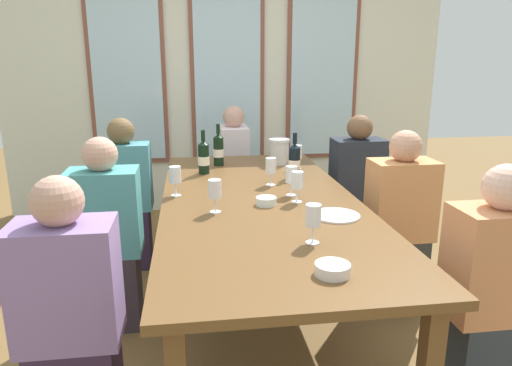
{
  "coord_description": "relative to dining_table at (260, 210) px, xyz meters",
  "views": [
    {
      "loc": [
        -0.38,
        -2.51,
        1.51
      ],
      "look_at": [
        0.0,
        0.18,
        0.79
      ],
      "focal_mm": 32.97,
      "sensor_mm": 36.0,
      "label": 1
    }
  ],
  "objects": [
    {
      "name": "wine_bottle_2",
      "position": [
        -0.18,
        0.91,
        0.18
      ],
      "size": [
        0.08,
        0.08,
        0.31
      ],
      "color": "black",
      "rests_on": "dining_table"
    },
    {
      "name": "seated_person_1",
      "position": [
        0.86,
        -0.87,
        -0.15
      ],
      "size": [
        0.38,
        0.24,
        1.11
      ],
      "color": "#2E363E",
      "rests_on": "ground"
    },
    {
      "name": "dining_table",
      "position": [
        0.0,
        0.0,
        0.0
      ],
      "size": [
        1.1,
        2.46,
        0.74
      ],
      "color": "brown",
      "rests_on": "ground"
    },
    {
      "name": "wine_glass_3",
      "position": [
        0.19,
        0.06,
        0.18
      ],
      "size": [
        0.07,
        0.07,
        0.17
      ],
      "color": "white",
      "rests_on": "dining_table"
    },
    {
      "name": "wine_glass_5",
      "position": [
        -0.26,
        -0.19,
        0.18
      ],
      "size": [
        0.07,
        0.07,
        0.17
      ],
      "color": "white",
      "rests_on": "dining_table"
    },
    {
      "name": "wine_glass_6",
      "position": [
        -0.47,
        0.14,
        0.18
      ],
      "size": [
        0.07,
        0.07,
        0.17
      ],
      "color": "white",
      "rests_on": "dining_table"
    },
    {
      "name": "tasting_bowl_1",
      "position": [
        0.12,
        -0.98,
        0.08
      ],
      "size": [
        0.13,
        0.13,
        0.04
      ],
      "primitive_type": "cylinder",
      "color": "white",
      "rests_on": "dining_table"
    },
    {
      "name": "seated_person_5",
      "position": [
        0.86,
        0.8,
        -0.15
      ],
      "size": [
        0.38,
        0.24,
        1.11
      ],
      "color": "#33283D",
      "rests_on": "ground"
    },
    {
      "name": "tasting_bowl_0",
      "position": [
        0.02,
        -0.1,
        0.08
      ],
      "size": [
        0.11,
        0.11,
        0.04
      ],
      "primitive_type": "cylinder",
      "color": "white",
      "rests_on": "dining_table"
    },
    {
      "name": "back_wall_with_windows",
      "position": [
        0.0,
        2.21,
        0.77
      ],
      "size": [
        4.3,
        0.1,
        2.9
      ],
      "color": "silver",
      "rests_on": "ground"
    },
    {
      "name": "wine_bottle_1",
      "position": [
        -0.29,
        0.67,
        0.18
      ],
      "size": [
        0.08,
        0.08,
        0.3
      ],
      "color": "black",
      "rests_on": "dining_table"
    },
    {
      "name": "wine_glass_1",
      "position": [
        0.19,
        -0.08,
        0.18
      ],
      "size": [
        0.07,
        0.07,
        0.17
      ],
      "color": "white",
      "rests_on": "dining_table"
    },
    {
      "name": "seated_person_4",
      "position": [
        -0.86,
        0.86,
        -0.15
      ],
      "size": [
        0.38,
        0.24,
        1.11
      ],
      "color": "#32223C",
      "rests_on": "ground"
    },
    {
      "name": "wine_glass_4",
      "position": [
        0.13,
        -0.67,
        0.18
      ],
      "size": [
        0.07,
        0.07,
        0.17
      ],
      "color": "white",
      "rests_on": "dining_table"
    },
    {
      "name": "wine_bottle_0",
      "position": [
        0.3,
        0.47,
        0.17
      ],
      "size": [
        0.08,
        0.08,
        0.3
      ],
      "color": "black",
      "rests_on": "dining_table"
    },
    {
      "name": "wine_glass_0",
      "position": [
        0.11,
        0.3,
        0.18
      ],
      "size": [
        0.07,
        0.07,
        0.17
      ],
      "color": "white",
      "rests_on": "dining_table"
    },
    {
      "name": "seated_person_6",
      "position": [
        0.0,
        1.58,
        -0.15
      ],
      "size": [
        0.24,
        0.38,
        1.11
      ],
      "color": "#2B253C",
      "rests_on": "ground"
    },
    {
      "name": "wine_glass_2",
      "position": [
        0.37,
        0.7,
        0.18
      ],
      "size": [
        0.07,
        0.07,
        0.17
      ],
      "color": "white",
      "rests_on": "dining_table"
    },
    {
      "name": "white_plate_0",
      "position": [
        0.34,
        -0.34,
        0.07
      ],
      "size": [
        0.24,
        0.24,
        0.01
      ],
      "primitive_type": "cylinder",
      "color": "white",
      "rests_on": "dining_table"
    },
    {
      "name": "ground_plane",
      "position": [
        0.0,
        0.0,
        -0.68
      ],
      "size": [
        12.0,
        12.0,
        0.0
      ],
      "primitive_type": "plane",
      "color": "brown"
    },
    {
      "name": "seated_person_0",
      "position": [
        -0.86,
        -0.81,
        -0.15
      ],
      "size": [
        0.38,
        0.24,
        1.11
      ],
      "color": "#382440",
      "rests_on": "ground"
    },
    {
      "name": "metal_pitcher",
      "position": [
        0.28,
        0.89,
        0.16
      ],
      "size": [
        0.16,
        0.16,
        0.19
      ],
      "color": "silver",
      "rests_on": "dining_table"
    },
    {
      "name": "seated_person_3",
      "position": [
        0.86,
        0.04,
        -0.15
      ],
      "size": [
        0.38,
        0.24,
        1.11
      ],
      "color": "#303230",
      "rests_on": "ground"
    },
    {
      "name": "seated_person_2",
      "position": [
        -0.86,
        0.04,
        -0.15
      ],
      "size": [
        0.38,
        0.24,
        1.11
      ],
      "color": "#362C34",
      "rests_on": "ground"
    }
  ]
}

